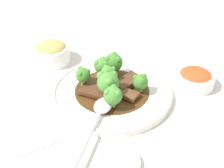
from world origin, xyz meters
name	(u,v)px	position (x,y,z in m)	size (l,w,h in m)	color
ground_plane	(112,95)	(0.00, 0.00, 0.00)	(4.00, 4.00, 0.00)	silver
main_plate	(112,92)	(0.00, 0.00, 0.01)	(0.29, 0.29, 0.02)	white
beef_strip_0	(95,81)	(0.03, -0.04, 0.02)	(0.06, 0.05, 0.01)	brown
beef_strip_1	(127,82)	(-0.04, -0.01, 0.02)	(0.08, 0.06, 0.01)	#56331E
beef_strip_2	(124,93)	(-0.02, 0.03, 0.02)	(0.07, 0.08, 0.01)	brown
beef_strip_3	(94,91)	(0.05, 0.00, 0.02)	(0.08, 0.08, 0.01)	#56331E
broccoli_floret_0	(113,95)	(0.02, 0.06, 0.05)	(0.04, 0.04, 0.05)	#7FA84C
broccoli_floret_1	(109,73)	(0.00, -0.03, 0.05)	(0.04, 0.04, 0.05)	#8EB756
broccoli_floret_2	(108,82)	(0.02, 0.01, 0.05)	(0.05, 0.05, 0.06)	#7FA84C
broccoli_floret_3	(102,65)	(0.00, -0.07, 0.05)	(0.04, 0.04, 0.05)	#8EB756
broccoli_floret_4	(83,75)	(0.06, -0.04, 0.05)	(0.04, 0.04, 0.05)	#7FA84C
broccoli_floret_5	(140,82)	(-0.06, 0.03, 0.05)	(0.04, 0.04, 0.04)	#8EB756
broccoli_floret_6	(113,62)	(-0.03, -0.06, 0.05)	(0.05, 0.05, 0.06)	#8EB756
serving_spoon	(101,111)	(0.06, 0.07, 0.03)	(0.15, 0.18, 0.01)	silver
side_bowl_kimchi	(195,78)	(-0.21, 0.04, 0.02)	(0.10, 0.10, 0.04)	white
side_bowl_appetizer	(51,52)	(0.10, -0.21, 0.03)	(0.11, 0.11, 0.06)	white
sauce_dish	(119,163)	(0.07, 0.20, 0.01)	(0.08, 0.08, 0.01)	white
paper_napkin	(33,133)	(0.20, 0.06, 0.00)	(0.10, 0.10, 0.01)	silver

